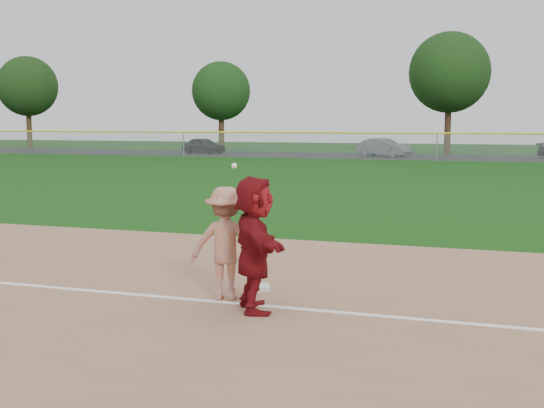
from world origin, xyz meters
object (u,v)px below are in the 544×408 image
(first_base, at_px, (259,287))
(car_left, at_px, (204,145))
(base_runner, at_px, (254,244))
(car_mid, at_px, (384,147))

(first_base, height_order, car_left, car_left)
(first_base, distance_m, car_left, 49.98)
(first_base, relative_size, base_runner, 0.17)
(base_runner, distance_m, car_left, 51.22)
(first_base, bearing_deg, base_runner, -74.21)
(car_left, bearing_deg, car_mid, -73.44)
(car_left, distance_m, car_mid, 16.05)
(base_runner, height_order, car_left, base_runner)
(car_mid, bearing_deg, car_left, 110.92)
(first_base, distance_m, base_runner, 1.59)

